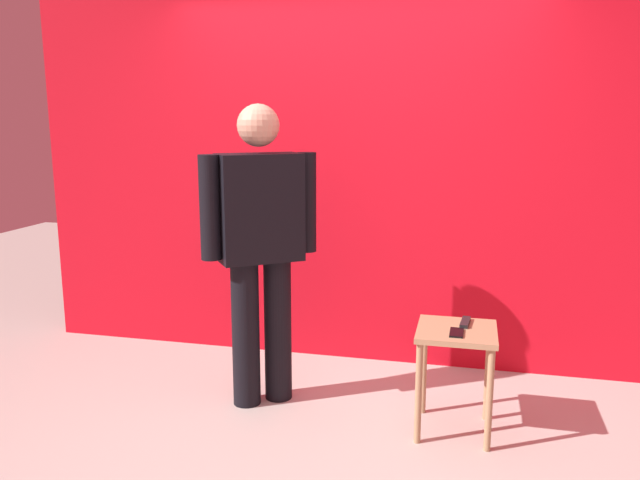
# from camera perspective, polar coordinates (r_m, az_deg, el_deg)

# --- Properties ---
(ground_plane) EXTENTS (12.00, 12.00, 0.00)m
(ground_plane) POSITION_cam_1_polar(r_m,az_deg,el_deg) (3.48, -1.39, -18.28)
(ground_plane) COLOR #B7B2A8
(back_wall_red) EXTENTS (4.67, 0.12, 2.64)m
(back_wall_red) POSITION_cam_1_polar(r_m,az_deg,el_deg) (4.39, 3.15, 6.00)
(back_wall_red) COLOR red
(back_wall_red) RESTS_ON ground_plane
(standing_person) EXTENTS (0.63, 0.51, 1.78)m
(standing_person) POSITION_cam_1_polar(r_m,az_deg,el_deg) (3.70, -5.40, -0.04)
(standing_person) COLOR black
(standing_person) RESTS_ON ground_plane
(side_table) EXTENTS (0.42, 0.42, 0.59)m
(side_table) POSITION_cam_1_polar(r_m,az_deg,el_deg) (3.54, 12.14, -9.64)
(side_table) COLOR tan
(side_table) RESTS_ON ground_plane
(cell_phone) EXTENTS (0.07, 0.15, 0.01)m
(cell_phone) POSITION_cam_1_polar(r_m,az_deg,el_deg) (3.43, 12.19, -8.15)
(cell_phone) COLOR black
(cell_phone) RESTS_ON side_table
(tv_remote) EXTENTS (0.06, 0.17, 0.02)m
(tv_remote) POSITION_cam_1_polar(r_m,az_deg,el_deg) (3.59, 12.94, -7.22)
(tv_remote) COLOR black
(tv_remote) RESTS_ON side_table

